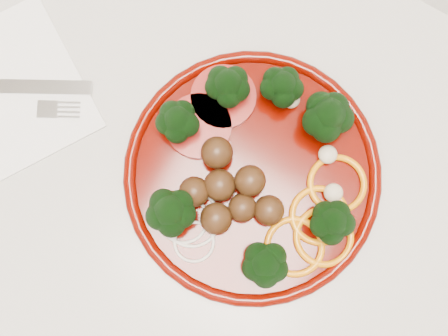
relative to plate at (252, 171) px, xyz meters
The scene contains 3 objects.
counter 0.54m from the plate, behind, with size 2.40×0.60×0.90m.
plate is the anchor object (origin of this frame).
napkin 0.30m from the plate, 167.42° to the right, with size 0.18×0.18×0.00m, color white.
Camera 1 is at (0.28, 1.63, 1.52)m, focal length 45.00 mm.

